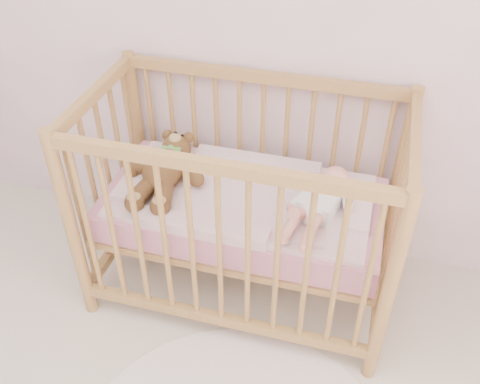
% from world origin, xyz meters
% --- Properties ---
extents(crib, '(1.36, 0.76, 1.00)m').
position_xyz_m(crib, '(0.31, 1.60, 0.50)').
color(crib, tan).
rests_on(crib, floor).
extents(mattress, '(1.22, 0.62, 0.13)m').
position_xyz_m(mattress, '(0.31, 1.60, 0.49)').
color(mattress, '#CE818F').
rests_on(mattress, crib).
extents(blanket, '(1.10, 0.58, 0.06)m').
position_xyz_m(blanket, '(0.31, 1.60, 0.56)').
color(blanket, '#D5929C').
rests_on(blanket, mattress).
extents(baby, '(0.38, 0.58, 0.13)m').
position_xyz_m(baby, '(0.65, 1.58, 0.64)').
color(baby, white).
rests_on(baby, blanket).
extents(teddy_bear, '(0.41, 0.56, 0.15)m').
position_xyz_m(teddy_bear, '(-0.05, 1.58, 0.65)').
color(teddy_bear, brown).
rests_on(teddy_bear, blanket).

